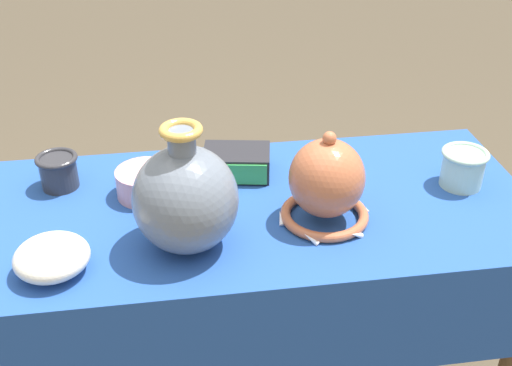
{
  "coord_description": "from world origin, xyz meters",
  "views": [
    {
      "loc": [
        -0.15,
        -1.2,
        1.6
      ],
      "look_at": [
        0.02,
        -0.07,
        0.9
      ],
      "focal_mm": 45.0,
      "sensor_mm": 36.0,
      "label": 1
    }
  ],
  "objects_px": {
    "cup_wide_celadon": "(463,167)",
    "pot_squat_rose": "(146,183)",
    "mosaic_tile_box": "(238,163)",
    "cup_wide_charcoal": "(58,170)",
    "vase_dome_bell": "(326,184)",
    "bowl_shallow_ivory": "(52,257)",
    "vase_tall_bulbous": "(186,198)"
  },
  "relations": [
    {
      "from": "vase_dome_bell",
      "to": "cup_wide_charcoal",
      "type": "bearing_deg",
      "value": 159.28
    },
    {
      "from": "vase_dome_bell",
      "to": "bowl_shallow_ivory",
      "type": "distance_m",
      "value": 0.57
    },
    {
      "from": "vase_dome_bell",
      "to": "cup_wide_charcoal",
      "type": "distance_m",
      "value": 0.63
    },
    {
      "from": "vase_tall_bulbous",
      "to": "pot_squat_rose",
      "type": "distance_m",
      "value": 0.24
    },
    {
      "from": "vase_dome_bell",
      "to": "cup_wide_celadon",
      "type": "height_order",
      "value": "vase_dome_bell"
    },
    {
      "from": "mosaic_tile_box",
      "to": "cup_wide_charcoal",
      "type": "relative_size",
      "value": 1.81
    },
    {
      "from": "mosaic_tile_box",
      "to": "pot_squat_rose",
      "type": "distance_m",
      "value": 0.23
    },
    {
      "from": "vase_tall_bulbous",
      "to": "pot_squat_rose",
      "type": "relative_size",
      "value": 2.03
    },
    {
      "from": "bowl_shallow_ivory",
      "to": "pot_squat_rose",
      "type": "height_order",
      "value": "bowl_shallow_ivory"
    },
    {
      "from": "vase_dome_bell",
      "to": "vase_tall_bulbous",
      "type": "bearing_deg",
      "value": -170.38
    },
    {
      "from": "cup_wide_celadon",
      "to": "pot_squat_rose",
      "type": "bearing_deg",
      "value": 174.87
    },
    {
      "from": "mosaic_tile_box",
      "to": "cup_wide_charcoal",
      "type": "height_order",
      "value": "cup_wide_charcoal"
    },
    {
      "from": "cup_wide_charcoal",
      "to": "pot_squat_rose",
      "type": "distance_m",
      "value": 0.21
    },
    {
      "from": "cup_wide_celadon",
      "to": "pot_squat_rose",
      "type": "distance_m",
      "value": 0.74
    },
    {
      "from": "cup_wide_charcoal",
      "to": "cup_wide_celadon",
      "type": "relative_size",
      "value": 0.89
    },
    {
      "from": "vase_tall_bulbous",
      "to": "vase_dome_bell",
      "type": "relative_size",
      "value": 1.27
    },
    {
      "from": "vase_tall_bulbous",
      "to": "pot_squat_rose",
      "type": "xyz_separation_m",
      "value": [
        -0.09,
        0.21,
        -0.08
      ]
    },
    {
      "from": "cup_wide_charcoal",
      "to": "bowl_shallow_ivory",
      "type": "relative_size",
      "value": 0.66
    },
    {
      "from": "vase_tall_bulbous",
      "to": "cup_wide_celadon",
      "type": "xyz_separation_m",
      "value": [
        0.65,
        0.14,
        -0.07
      ]
    },
    {
      "from": "bowl_shallow_ivory",
      "to": "cup_wide_charcoal",
      "type": "bearing_deg",
      "value": 93.89
    },
    {
      "from": "vase_dome_bell",
      "to": "mosaic_tile_box",
      "type": "distance_m",
      "value": 0.28
    },
    {
      "from": "mosaic_tile_box",
      "to": "bowl_shallow_ivory",
      "type": "height_order",
      "value": "bowl_shallow_ivory"
    },
    {
      "from": "pot_squat_rose",
      "to": "vase_dome_bell",
      "type": "bearing_deg",
      "value": -22.19
    },
    {
      "from": "vase_tall_bulbous",
      "to": "cup_wide_charcoal",
      "type": "bearing_deg",
      "value": 136.41
    },
    {
      "from": "cup_wide_celadon",
      "to": "pot_squat_rose",
      "type": "xyz_separation_m",
      "value": [
        -0.74,
        0.07,
        -0.02
      ]
    },
    {
      "from": "cup_wide_celadon",
      "to": "bowl_shallow_ivory",
      "type": "relative_size",
      "value": 0.75
    },
    {
      "from": "vase_tall_bulbous",
      "to": "cup_wide_celadon",
      "type": "distance_m",
      "value": 0.67
    },
    {
      "from": "vase_dome_bell",
      "to": "cup_wide_celadon",
      "type": "distance_m",
      "value": 0.37
    },
    {
      "from": "cup_wide_charcoal",
      "to": "pot_squat_rose",
      "type": "bearing_deg",
      "value": -17.83
    },
    {
      "from": "cup_wide_celadon",
      "to": "bowl_shallow_ivory",
      "type": "height_order",
      "value": "cup_wide_celadon"
    },
    {
      "from": "mosaic_tile_box",
      "to": "bowl_shallow_ivory",
      "type": "relative_size",
      "value": 1.2
    },
    {
      "from": "vase_tall_bulbous",
      "to": "mosaic_tile_box",
      "type": "distance_m",
      "value": 0.31
    }
  ]
}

